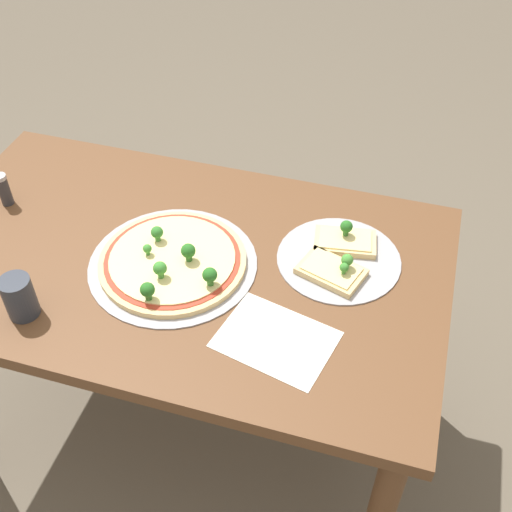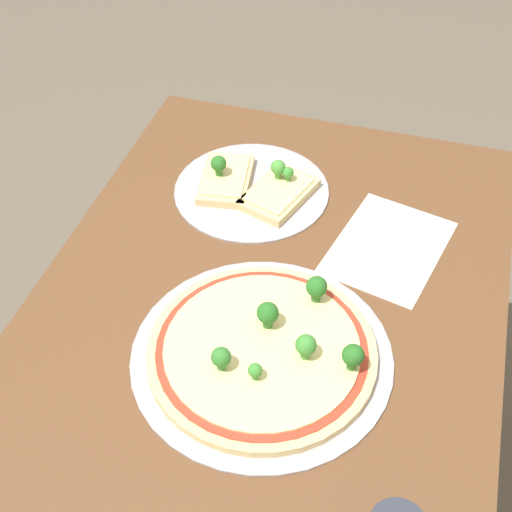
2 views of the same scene
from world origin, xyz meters
The scene contains 4 objects.
dining_table centered at (0.00, 0.00, 0.62)m, with size 1.26×0.75×0.71m.
pizza_tray_whole centered at (0.00, 0.03, 0.73)m, with size 0.39×0.39×0.07m.
pizza_tray_slice centered at (-0.37, -0.10, 0.73)m, with size 0.29×0.29×0.06m.
paper_menu centered at (-0.29, 0.17, 0.72)m, with size 0.23×0.17×0.00m, color silver.
Camera 2 is at (0.63, 0.20, 1.57)m, focal length 50.00 mm.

